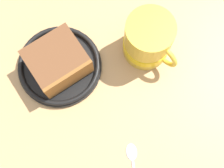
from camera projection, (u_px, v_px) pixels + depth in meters
ground_plane at (89, 81)px, 60.97cm from camera, size 155.82×155.82×2.25cm
small_plate at (60, 66)px, 59.54cm from camera, size 15.70×15.70×1.93cm
cake_slice at (58, 62)px, 56.54cm from camera, size 12.07×12.46×5.95cm
tea_mug at (148, 40)px, 56.73cm from camera, size 10.00×8.93×9.98cm
teaspoon at (133, 163)px, 55.83cm from camera, size 12.02×2.02×0.80cm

